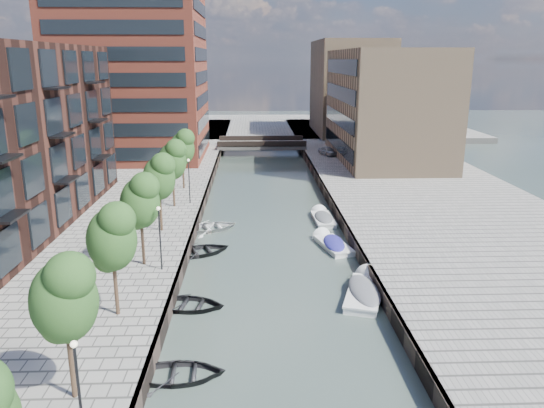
{
  "coord_description": "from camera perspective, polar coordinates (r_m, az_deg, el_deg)",
  "views": [
    {
      "loc": [
        -1.42,
        -7.4,
        13.82
      ],
      "look_at": [
        0.0,
        30.23,
        3.5
      ],
      "focal_mm": 35.0,
      "sensor_mm": 36.0,
      "label": 1
    }
  ],
  "objects": [
    {
      "name": "far_closure",
      "position": [
        108.23,
        -1.41,
        8.25
      ],
      "size": [
        80.0,
        40.0,
        1.0
      ],
      "primitive_type": "cube",
      "color": "gray",
      "rests_on": "ground"
    },
    {
      "name": "tree_1",
      "position": [
        21.48,
        -21.5,
        -9.17
      ],
      "size": [
        2.5,
        2.5,
        5.95
      ],
      "color": "#382619",
      "rests_on": "quay_left"
    },
    {
      "name": "quay_wall_left",
      "position": [
        49.46,
        -7.51,
        -0.43
      ],
      "size": [
        0.25,
        140.0,
        1.0
      ],
      "primitive_type": "cube",
      "color": "#332823",
      "rests_on": "ground"
    },
    {
      "name": "quay_wall_right",
      "position": [
        49.81,
        6.6,
        -0.29
      ],
      "size": [
        0.25,
        140.0,
        1.0
      ],
      "primitive_type": "cube",
      "color": "#332823",
      "rests_on": "ground"
    },
    {
      "name": "motorboat_1",
      "position": [
        33.09,
        9.97,
        -9.18
      ],
      "size": [
        3.46,
        5.85,
        1.85
      ],
      "color": "white",
      "rests_on": "ground"
    },
    {
      "name": "tree_2",
      "position": [
        27.71,
        -16.88,
        -3.25
      ],
      "size": [
        2.5,
        2.5,
        5.95
      ],
      "color": "#382619",
      "rests_on": "quay_left"
    },
    {
      "name": "sloop_4",
      "position": [
        39.39,
        -7.84,
        -5.37
      ],
      "size": [
        5.56,
        4.82,
        0.96
      ],
      "primitive_type": "imported",
      "rotation": [
        0.0,
        0.0,
        1.95
      ],
      "color": "black",
      "rests_on": "ground"
    },
    {
      "name": "motorboat_3",
      "position": [
        40.8,
        6.42,
        -4.29
      ],
      "size": [
        2.75,
        5.01,
        1.58
      ],
      "color": "white",
      "rests_on": "ground"
    },
    {
      "name": "tower",
      "position": [
        74.09,
        -14.93,
        16.52
      ],
      "size": [
        18.0,
        18.0,
        30.0
      ],
      "primitive_type": "cube",
      "color": "#9B3F2D",
      "rests_on": "quay_left"
    },
    {
      "name": "sloop_3",
      "position": [
        44.64,
        -6.61,
        -2.82
      ],
      "size": [
        5.59,
        4.9,
        0.96
      ],
      "primitive_type": "imported",
      "rotation": [
        0.0,
        0.0,
        1.98
      ],
      "color": "white",
      "rests_on": "ground"
    },
    {
      "name": "tree_4",
      "position": [
        40.93,
        -12.09,
        2.98
      ],
      "size": [
        2.5,
        2.5,
        5.95
      ],
      "color": "#382619",
      "rests_on": "quay_left"
    },
    {
      "name": "tree_6",
      "position": [
        54.54,
        -9.65,
        6.13
      ],
      "size": [
        2.5,
        2.5,
        5.95
      ],
      "color": "#382619",
      "rests_on": "quay_left"
    },
    {
      "name": "lamp_0",
      "position": [
        19.41,
        -20.12,
        -17.79
      ],
      "size": [
        0.24,
        0.24,
        4.12
      ],
      "color": "black",
      "rests_on": "quay_left"
    },
    {
      "name": "car",
      "position": [
        73.66,
        6.04,
        5.69
      ],
      "size": [
        2.62,
        3.81,
        1.21
      ],
      "primitive_type": "imported",
      "rotation": [
        0.0,
        0.0,
        0.37
      ],
      "color": "#A7ABAC",
      "rests_on": "quay_right"
    },
    {
      "name": "motorboat_4",
      "position": [
        47.22,
        5.46,
        -1.52
      ],
      "size": [
        1.81,
        4.76,
        1.57
      ],
      "color": "white",
      "rests_on": "ground"
    },
    {
      "name": "sloop_0",
      "position": [
        25.37,
        -9.99,
        -17.95
      ],
      "size": [
        4.35,
        3.19,
        0.88
      ],
      "primitive_type": "imported",
      "rotation": [
        0.0,
        0.0,
        1.61
      ],
      "color": "black",
      "rests_on": "ground"
    },
    {
      "name": "tan_block_far",
      "position": [
        97.1,
        8.37,
        12.32
      ],
      "size": [
        12.0,
        20.0,
        16.0
      ],
      "primitive_type": "cube",
      "color": "#9A7D5E",
      "rests_on": "quay_right"
    },
    {
      "name": "quay_right",
      "position": [
        52.23,
        17.4,
        -0.17
      ],
      "size": [
        20.0,
        140.0,
        1.0
      ],
      "primitive_type": "cube",
      "color": "gray",
      "rests_on": "ground"
    },
    {
      "name": "lamp_1",
      "position": [
        33.55,
        -11.99,
        -2.91
      ],
      "size": [
        0.24,
        0.24,
        4.12
      ],
      "color": "black",
      "rests_on": "quay_left"
    },
    {
      "name": "lamp_2",
      "position": [
        48.85,
        -8.92,
        2.96
      ],
      "size": [
        0.24,
        0.24,
        4.12
      ],
      "color": "black",
      "rests_on": "quay_left"
    },
    {
      "name": "water",
      "position": [
        49.39,
        -0.43,
        -0.92
      ],
      "size": [
        300.0,
        300.0,
        0.0
      ],
      "primitive_type": "plane",
      "color": "#38473F",
      "rests_on": "ground"
    },
    {
      "name": "bridge",
      "position": [
        80.38,
        -1.13,
        6.43
      ],
      "size": [
        13.0,
        6.0,
        1.3
      ],
      "color": "gray",
      "rests_on": "ground"
    },
    {
      "name": "tan_block_near",
      "position": [
        71.79,
        12.09,
        10.34
      ],
      "size": [
        12.0,
        25.0,
        14.0
      ],
      "primitive_type": "cube",
      "color": "#9A7D5E",
      "rests_on": "quay_right"
    },
    {
      "name": "tree_3",
      "position": [
        34.24,
        -14.02,
        0.46
      ],
      "size": [
        2.5,
        2.5,
        5.95
      ],
      "color": "#382619",
      "rests_on": "quay_left"
    },
    {
      "name": "sloop_1",
      "position": [
        31.41,
        -9.06,
        -10.98
      ],
      "size": [
        4.79,
        3.78,
        0.9
      ],
      "primitive_type": "imported",
      "rotation": [
        0.0,
        0.0,
        1.4
      ],
      "color": "black",
      "rests_on": "ground"
    },
    {
      "name": "tree_5",
      "position": [
        47.7,
        -10.7,
        4.78
      ],
      "size": [
        2.5,
        2.5,
        5.95
      ],
      "color": "#382619",
      "rests_on": "quay_left"
    }
  ]
}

